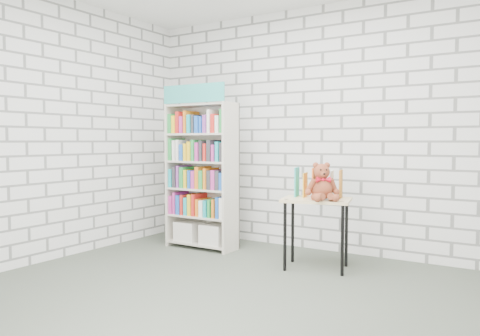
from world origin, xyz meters
The scene contains 6 objects.
ground centered at (0.00, 0.00, 0.00)m, with size 4.50×4.50×0.00m, color #444B3F.
room_shell centered at (0.00, 0.00, 1.78)m, with size 4.52×4.02×2.81m.
bookshelf centered at (-1.23, 1.36, 0.87)m, with size 0.85×0.33×1.90m.
display_table centered at (0.27, 1.22, 0.60)m, with size 0.73×0.59×0.70m.
table_books centered at (0.24, 1.32, 0.83)m, with size 0.49×0.30×0.27m.
teddy_bear centered at (0.36, 1.14, 0.84)m, with size 0.35×0.34×0.36m.
Camera 1 is at (2.04, -3.05, 1.26)m, focal length 35.00 mm.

